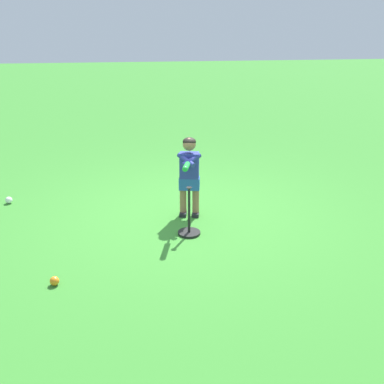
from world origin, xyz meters
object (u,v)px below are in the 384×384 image
child_batter (189,170)px  play_ball_by_bucket (54,281)px  batting_tee (189,226)px  play_ball_center_lawn (9,200)px

child_batter → play_ball_by_bucket: bearing=45.2°
batting_tee → play_ball_by_bucket: bearing=34.2°
play_ball_center_lawn → play_ball_by_bucket: play_ball_center_lawn is taller
child_batter → play_ball_center_lawn: bearing=-16.5°
child_batter → batting_tee: size_ratio=1.74×
batting_tee → child_batter: bearing=-96.6°
play_ball_center_lawn → child_batter: bearing=163.5°
play_ball_center_lawn → play_ball_by_bucket: bearing=113.0°
child_batter → batting_tee: bearing=83.4°
child_batter → play_ball_by_bucket: child_batter is taller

